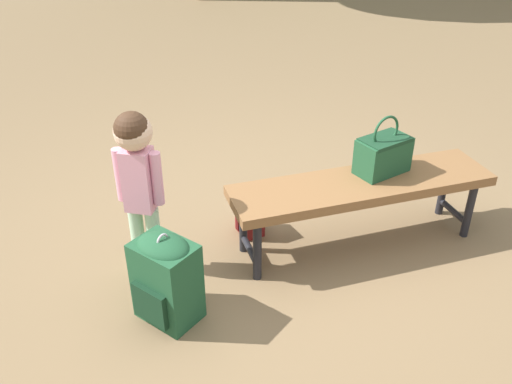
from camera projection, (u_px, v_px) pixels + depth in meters
ground_plane at (253, 252)px, 3.42m from camera, size 40.00×40.00×0.00m
park_bench at (362, 189)px, 3.30m from camera, size 1.64×0.59×0.45m
handbag at (383, 153)px, 3.31m from camera, size 0.36×0.29×0.37m
child_standing at (137, 169)px, 2.94m from camera, size 0.25×0.20×1.00m
backpack_large at (166, 277)px, 2.81m from camera, size 0.38×0.38×0.53m
backpack_small at (250, 214)px, 3.53m from camera, size 0.18×0.20×0.29m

